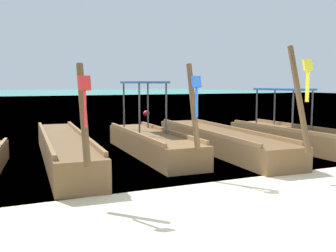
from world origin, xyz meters
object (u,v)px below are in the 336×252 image
longtail_boat_red_ribbon (64,149)px  mooring_buoy_near (146,114)px  longtail_boat_blue_ribbon (152,142)px  longtail_boat_violet_ribbon (298,137)px  longtail_boat_yellow_ribbon (218,140)px

longtail_boat_red_ribbon → mooring_buoy_near: 13.43m
longtail_boat_red_ribbon → longtail_boat_blue_ribbon: (2.42, 0.01, 0.03)m
longtail_boat_violet_ribbon → longtail_boat_blue_ribbon: bearing=168.1°
longtail_boat_red_ribbon → mooring_buoy_near: longtail_boat_red_ribbon is taller
longtail_boat_red_ribbon → longtail_boat_blue_ribbon: size_ratio=1.30×
longtail_boat_red_ribbon → longtail_boat_violet_ribbon: size_ratio=1.17×
longtail_boat_blue_ribbon → mooring_buoy_near: size_ratio=14.63×
longtail_boat_blue_ribbon → mooring_buoy_near: (4.29, 11.63, -0.17)m
longtail_boat_blue_ribbon → mooring_buoy_near: bearing=69.7°
longtail_boat_red_ribbon → longtail_boat_yellow_ribbon: (4.54, -0.12, -0.03)m
longtail_boat_blue_ribbon → longtail_boat_red_ribbon: bearing=-179.8°
longtail_boat_red_ribbon → longtail_boat_violet_ribbon: longtail_boat_violet_ribbon is taller
longtail_boat_yellow_ribbon → mooring_buoy_near: 11.95m
longtail_boat_yellow_ribbon → longtail_boat_violet_ribbon: (2.37, -0.83, 0.05)m
longtail_boat_blue_ribbon → longtail_boat_violet_ribbon: (4.49, -0.95, -0.01)m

